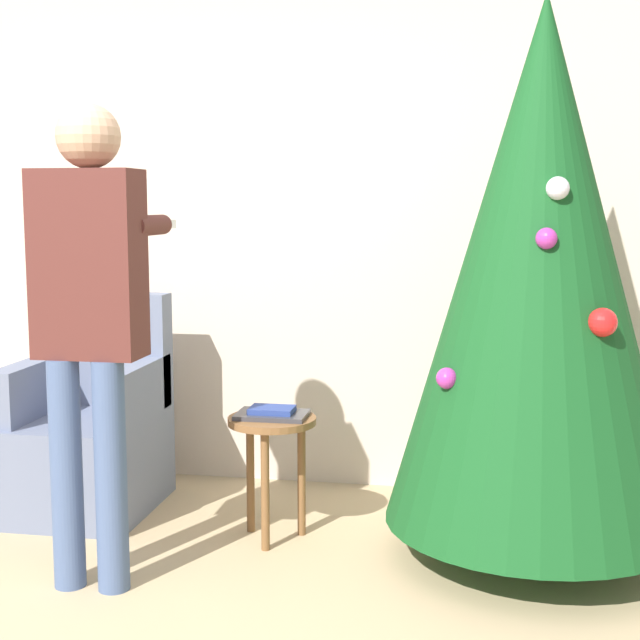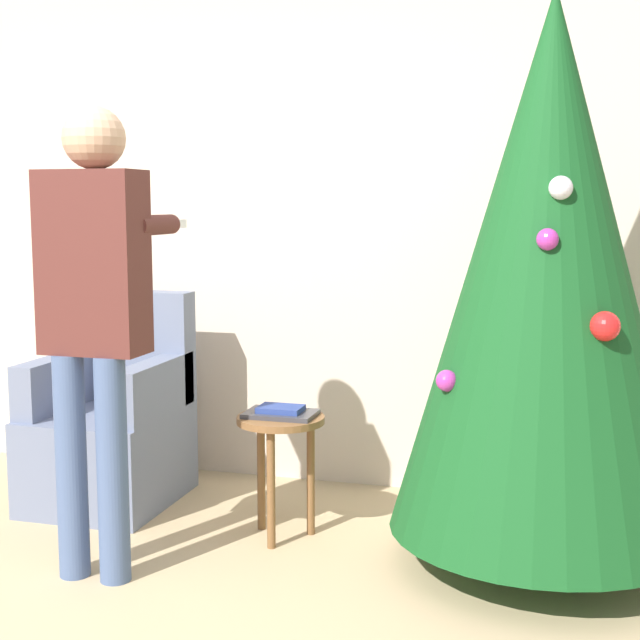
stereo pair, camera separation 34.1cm
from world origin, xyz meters
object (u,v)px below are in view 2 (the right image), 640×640
Objects in this scene: person_standing at (94,298)px; side_stool at (281,439)px; armchair at (112,428)px; christmas_tree at (547,267)px.

person_standing reaches higher than side_stool.
armchair reaches higher than side_stool.
side_stool is (0.56, 0.55, -0.65)m from person_standing.
side_stool is at bearing 44.33° from person_standing.
armchair is 1.00m from side_stool.
armchair is 1.17m from person_standing.
armchair is at bearing 115.99° from person_standing.
armchair is at bearing 164.85° from side_stool.
armchair is at bearing 172.44° from christmas_tree.
armchair is (-2.06, 0.27, -0.85)m from christmas_tree.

